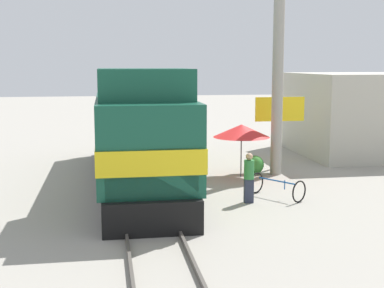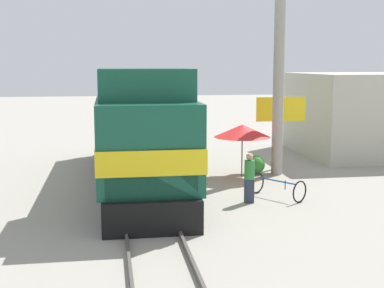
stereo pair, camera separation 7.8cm
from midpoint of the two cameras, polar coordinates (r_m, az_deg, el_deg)
ground_plane at (r=19.11m, az=-5.53°, el=-5.44°), size 120.00×120.00×0.00m
rail_near at (r=19.06m, az=-7.69°, el=-5.28°), size 0.08×29.65×0.15m
rail_far at (r=19.15m, az=-3.38°, el=-5.15°), size 0.08×29.65×0.15m
locomotive at (r=20.52m, az=-5.94°, el=0.92°), size 3.01×13.98×4.46m
utility_pole at (r=22.38m, az=9.08°, el=9.14°), size 1.80×0.46×9.67m
vendor_umbrella at (r=21.76m, az=5.19°, el=1.41°), size 2.30×2.30×2.18m
billboard_sign at (r=23.88m, az=9.25°, el=3.17°), size 2.23×0.12×3.17m
shrub_cluster at (r=22.72m, az=6.60°, el=-2.20°), size 0.78×0.78×0.78m
person_bystander at (r=17.90m, az=5.97°, el=-3.41°), size 0.34×0.34×1.68m
bicycle at (r=18.78m, az=8.94°, el=-4.54°), size 1.69×1.97×0.76m
building_block_distant at (r=29.03m, az=18.16°, el=3.10°), size 7.09×6.94×4.14m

